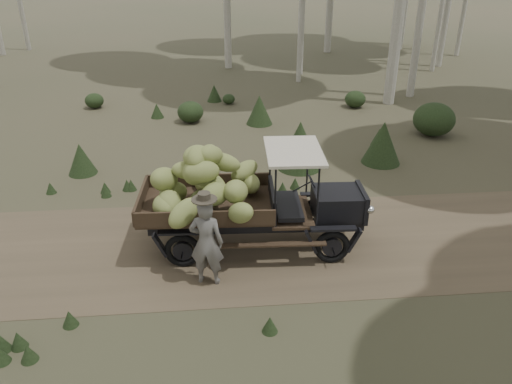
# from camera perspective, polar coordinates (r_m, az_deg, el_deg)

# --- Properties ---
(ground) EXTENTS (120.00, 120.00, 0.00)m
(ground) POSITION_cam_1_polar(r_m,az_deg,el_deg) (10.66, -8.32, -6.47)
(ground) COLOR #473D2B
(ground) RESTS_ON ground
(dirt_track) EXTENTS (70.00, 4.00, 0.01)m
(dirt_track) POSITION_cam_1_polar(r_m,az_deg,el_deg) (10.65, -8.32, -6.45)
(dirt_track) COLOR brown
(dirt_track) RESTS_ON ground
(banana_truck) EXTENTS (4.76, 2.50, 2.34)m
(banana_truck) POSITION_cam_1_polar(r_m,az_deg,el_deg) (9.99, -3.30, 0.19)
(banana_truck) COLOR black
(banana_truck) RESTS_ON ground
(farmer) EXTENTS (0.70, 0.55, 1.88)m
(farmer) POSITION_cam_1_polar(r_m,az_deg,el_deg) (9.16, -5.68, -5.66)
(farmer) COLOR #5D5A55
(farmer) RESTS_ON ground
(undergrowth) EXTENTS (22.39, 22.37, 1.39)m
(undergrowth) POSITION_cam_1_polar(r_m,az_deg,el_deg) (10.41, -6.70, -3.89)
(undergrowth) COLOR #233319
(undergrowth) RESTS_ON ground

